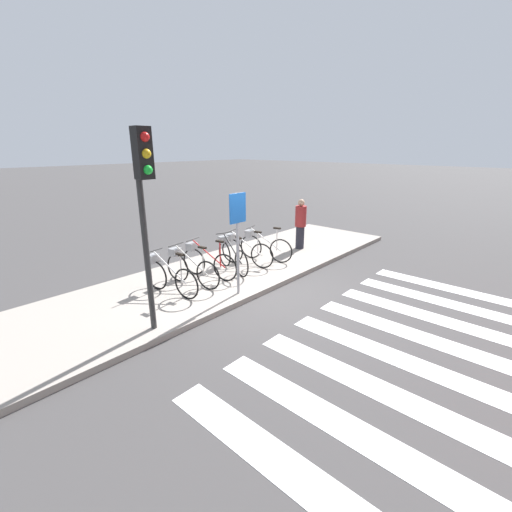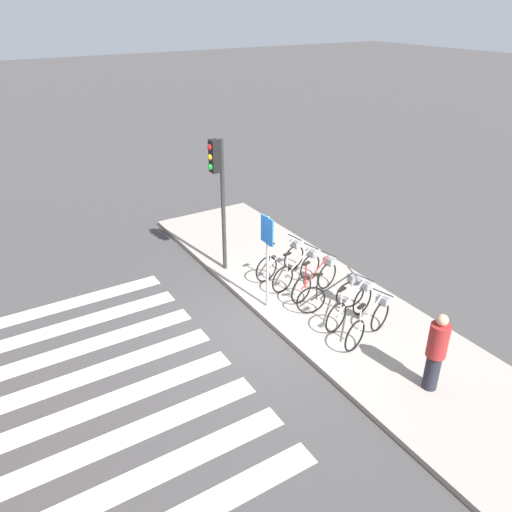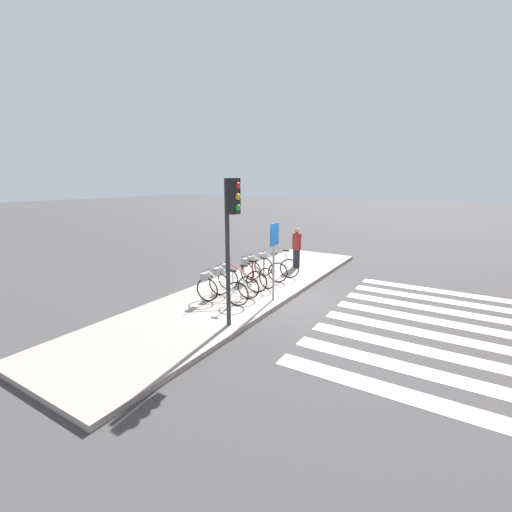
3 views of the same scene
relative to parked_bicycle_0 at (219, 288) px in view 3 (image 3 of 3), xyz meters
The scene contains 11 objects.
ground_plane 2.18m from the parked_bicycle_0, 42.70° to the right, with size 120.00×120.00×0.00m, color #423F3F.
sidewalk 1.63m from the parked_bicycle_0, ahead, with size 12.65×3.08×0.12m.
parked_bicycle_0 is the anchor object (origin of this frame).
parked_bicycle_1 0.61m from the parked_bicycle_0, ahead, with size 0.46×1.58×0.98m.
parked_bicycle_2 1.19m from the parked_bicycle_0, ahead, with size 0.52×1.56×0.98m.
parked_bicycle_3 1.93m from the parked_bicycle_0, ahead, with size 0.60×1.54×0.98m.
parked_bicycle_4 2.45m from the parked_bicycle_0, ahead, with size 0.52×1.56×0.98m.
parked_bicycle_5 3.10m from the parked_bicycle_0, ahead, with size 0.56×1.55×0.98m.
pedestrian 4.77m from the parked_bicycle_0, ahead, with size 0.34×0.34×1.53m.
traffic_light 2.53m from the parked_bicycle_0, 131.07° to the right, with size 0.24×0.40×3.33m.
sign_post 1.85m from the parked_bicycle_0, 48.39° to the right, with size 0.44×0.07×2.16m.
Camera 3 is at (-8.60, -4.06, 3.39)m, focal length 24.00 mm.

